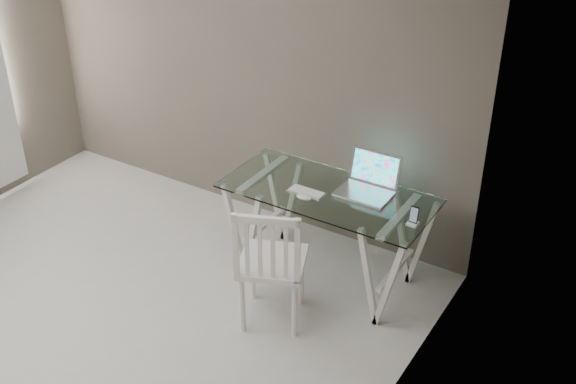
# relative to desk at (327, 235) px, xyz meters

# --- Properties ---
(desk) EXTENTS (1.50, 0.70, 0.75)m
(desk) POSITION_rel_desk_xyz_m (0.00, 0.00, 0.00)
(desk) COLOR silver
(desk) RESTS_ON ground
(chair) EXTENTS (0.57, 0.57, 0.96)m
(chair) POSITION_rel_desk_xyz_m (-0.07, -0.66, 0.14)
(chair) COLOR white
(chair) RESTS_ON ground
(laptop) EXTENTS (0.38, 0.33, 0.26)m
(laptop) POSITION_rel_desk_xyz_m (0.23, 0.17, 0.43)
(laptop) COLOR silver
(laptop) RESTS_ON desk
(keyboard) EXTENTS (0.27, 0.12, 0.01)m
(keyboard) POSITION_rel_desk_xyz_m (-0.13, -0.08, 0.37)
(keyboard) COLOR silver
(keyboard) RESTS_ON desk
(mouse) EXTENTS (0.11, 0.07, 0.04)m
(mouse) POSITION_rel_desk_xyz_m (-0.10, -0.17, 0.38)
(mouse) COLOR silver
(mouse) RESTS_ON desk
(phone_dock) EXTENTS (0.07, 0.07, 0.13)m
(phone_dock) POSITION_rel_desk_xyz_m (0.67, -0.08, 0.40)
(phone_dock) COLOR white
(phone_dock) RESTS_ON desk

